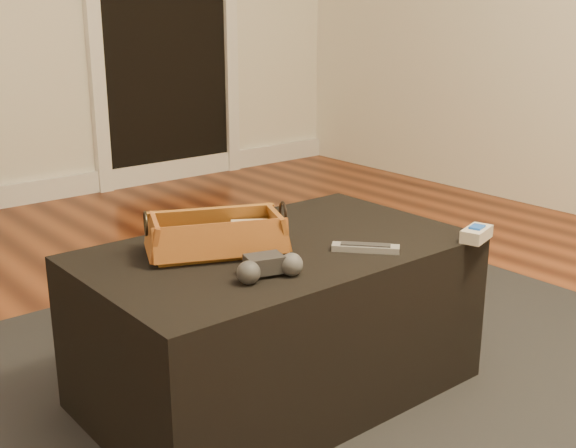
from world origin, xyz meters
TOP-DOWN VIEW (x-y plane):
  - doorway_opening at (1.30, 2.73)m, footprint 0.82×0.02m
  - door_jamb_left at (0.85, 2.72)m, footprint 0.08×0.05m
  - door_jamb_right at (1.75, 2.72)m, footprint 0.08×0.05m
  - area_rug at (0.21, 0.26)m, footprint 2.60×2.00m
  - ottoman at (0.21, 0.31)m, footprint 1.00×0.60m
  - tv_remote at (0.03, 0.36)m, footprint 0.19×0.10m
  - cloth_bundle at (0.15, 0.35)m, footprint 0.12×0.11m
  - wicker_basket at (0.06, 0.37)m, footprint 0.39×0.30m
  - game_controller at (0.05, 0.15)m, footprint 0.17×0.11m
  - silver_remote at (0.35, 0.14)m, footprint 0.14×0.15m
  - cream_gadget at (0.65, 0.01)m, footprint 0.12×0.08m

SIDE VIEW (x-z plane):
  - area_rug at x=0.21m, z-range 0.00..0.01m
  - ottoman at x=0.21m, z-range 0.01..0.43m
  - silver_remote at x=0.35m, z-range 0.43..0.45m
  - cream_gadget at x=0.65m, z-range 0.43..0.47m
  - tv_remote at x=0.03m, z-range 0.44..0.46m
  - game_controller at x=0.05m, z-range 0.43..0.49m
  - cloth_bundle at x=0.15m, z-range 0.44..0.50m
  - wicker_basket at x=0.06m, z-range 0.41..0.53m
  - doorway_opening at x=1.30m, z-range 0.02..2.02m
  - door_jamb_left at x=0.85m, z-range 0.00..2.04m
  - door_jamb_right at x=1.75m, z-range 0.00..2.04m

